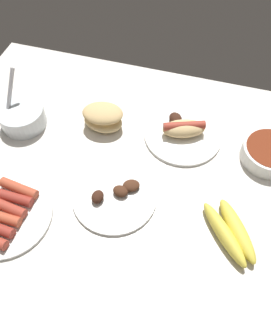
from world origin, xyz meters
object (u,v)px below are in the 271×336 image
Objects in this scene: plate_hotdog_assembled at (183,131)px; bowl_chili at (269,153)px; bread_stack at (103,117)px; bowl_coleslaw at (22,116)px; plate_sausages at (5,214)px; banana_bunch at (231,232)px; plate_grilled_meat at (115,195)px.

bowl_chili is at bearing 176.24° from plate_hotdog_assembled.
bread_stack is at bearing 1.38° from bowl_chili.
bread_stack is (-23.20, -5.89, 0.30)cm from bowl_coleslaw.
plate_sausages is 1.76× the size of bread_stack.
plate_sausages is at bearing 69.19° from bread_stack.
plate_hotdog_assembled is 1.26× the size of banana_bunch.
bread_stack is (23.50, 2.76, 1.80)cm from plate_hotdog_assembled.
bowl_coleslaw is 31.03cm from plate_sausages.
bowl_coleslaw is at bearing 10.49° from plate_hotdog_assembled.
bowl_coleslaw reaches higher than banana_bunch.
plate_grilled_meat is at bearing 63.59° from plate_hotdog_assembled.
bread_stack is at bearing -110.81° from plate_sausages.
bowl_coleslaw is at bearing -16.61° from banana_bunch.
plate_hotdog_assembled is (-46.70, -8.65, -1.50)cm from bowl_coleslaw.
bowl_chili is at bearing -147.41° from plate_grilled_meat.
plate_sausages is (36.91, 38.03, -0.51)cm from plate_hotdog_assembled.
plate_hotdog_assembled is 23.73cm from bread_stack.
bowl_coleslaw is 1.20× the size of bread_stack.
bowl_chili is (-36.95, -23.63, 1.79)cm from plate_grilled_meat.
plate_grilled_meat is 1.22× the size of banana_bunch.
plate_hotdog_assembled is at bearing -116.41° from plate_grilled_meat.
banana_bunch is 27.09cm from bowl_chili.
plate_hotdog_assembled reaches higher than plate_sausages.
bowl_chili reaches higher than plate_grilled_meat.
banana_bunch is 1.19× the size of bowl_chili.
bread_stack is at bearing -31.53° from banana_bunch.
bowl_coleslaw reaches higher than plate_grilled_meat.
banana_bunch is 55.02cm from plate_sausages.
plate_grilled_meat is (12.53, 25.23, -1.03)cm from plate_hotdog_assembled.
bowl_chili is 1.15× the size of bread_stack.
plate_grilled_meat is 25.17cm from bread_stack.
bread_stack reaches higher than plate_hotdog_assembled.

